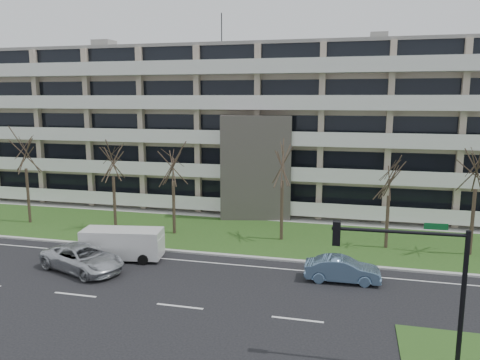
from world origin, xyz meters
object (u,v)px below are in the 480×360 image
(silver_pickup, at_px, (83,258))
(white_van, at_px, (124,241))
(blue_sedan, at_px, (342,269))
(traffic_signal, at_px, (417,276))

(silver_pickup, bearing_deg, white_van, -10.86)
(silver_pickup, height_order, white_van, white_van)
(blue_sedan, bearing_deg, silver_pickup, 95.68)
(white_van, height_order, traffic_signal, traffic_signal)
(silver_pickup, relative_size, blue_sedan, 1.30)
(traffic_signal, bearing_deg, silver_pickup, 159.12)
(silver_pickup, xyz_separation_m, white_van, (1.46, 2.50, 0.42))
(silver_pickup, bearing_deg, blue_sedan, -62.95)
(silver_pickup, distance_m, traffic_signal, 19.73)
(blue_sedan, bearing_deg, traffic_signal, -162.59)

